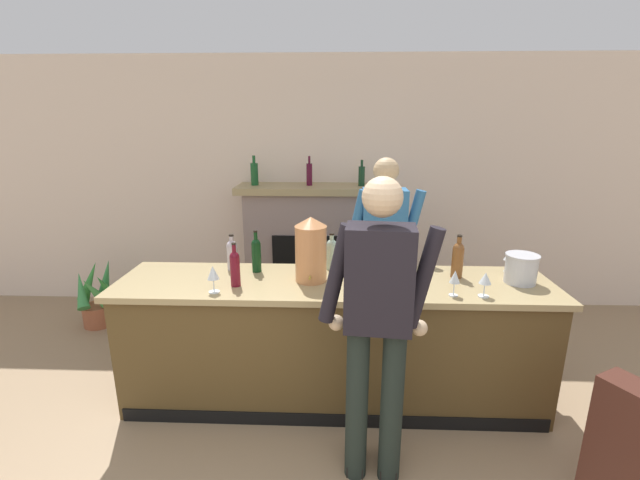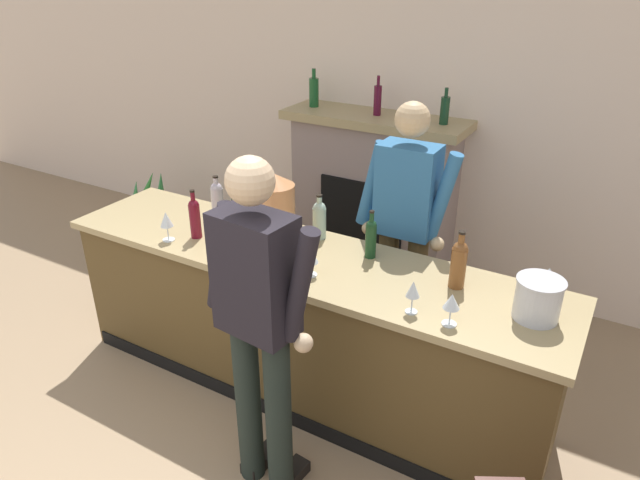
# 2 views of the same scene
# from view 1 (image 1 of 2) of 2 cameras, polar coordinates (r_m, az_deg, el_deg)

# --- Properties ---
(wall_back_panel) EXTENTS (12.00, 0.07, 2.75)m
(wall_back_panel) POSITION_cam_1_polar(r_m,az_deg,el_deg) (4.81, 0.66, 7.25)
(wall_back_panel) COLOR beige
(wall_back_panel) RESTS_ON ground_plane
(bar_counter) EXTENTS (3.13, 0.73, 0.97)m
(bar_counter) POSITION_cam_1_polar(r_m,az_deg,el_deg) (3.30, 1.79, -13.30)
(bar_counter) COLOR brown
(bar_counter) RESTS_ON ground_plane
(fireplace_stone) EXTENTS (1.50, 0.52, 1.73)m
(fireplace_stone) POSITION_cam_1_polar(r_m,az_deg,el_deg) (4.70, -1.51, -1.14)
(fireplace_stone) COLOR gray
(fireplace_stone) RESTS_ON ground_plane
(potted_plant_corner) EXTENTS (0.47, 0.49, 0.72)m
(potted_plant_corner) POSITION_cam_1_polar(r_m,az_deg,el_deg) (5.05, -27.61, -6.80)
(potted_plant_corner) COLOR #A25638
(potted_plant_corner) RESTS_ON ground_plane
(person_customer) EXTENTS (0.66, 0.33, 1.82)m
(person_customer) POSITION_cam_1_polar(r_m,az_deg,el_deg) (2.40, 7.67, -10.97)
(person_customer) COLOR black
(person_customer) RESTS_ON ground_plane
(person_bartender) EXTENTS (0.66, 0.30, 1.80)m
(person_bartender) POSITION_cam_1_polar(r_m,az_deg,el_deg) (3.66, 8.37, -1.72)
(person_bartender) COLOR brown
(person_bartender) RESTS_ON ground_plane
(copper_dispenser) EXTENTS (0.23, 0.27, 0.47)m
(copper_dispenser) POSITION_cam_1_polar(r_m,az_deg,el_deg) (3.03, -1.23, -1.22)
(copper_dispenser) COLOR #CA824E
(copper_dispenser) RESTS_ON bar_counter
(ice_bucket_steel) EXTENTS (0.23, 0.23, 0.21)m
(ice_bucket_steel) POSITION_cam_1_polar(r_m,az_deg,el_deg) (3.34, 25.23, -3.47)
(ice_bucket_steel) COLOR silver
(ice_bucket_steel) RESTS_ON bar_counter
(wine_bottle_burgundy_dark) EXTENTS (0.07, 0.07, 0.32)m
(wine_bottle_burgundy_dark) POSITION_cam_1_polar(r_m,az_deg,el_deg) (3.27, -8.49, -1.79)
(wine_bottle_burgundy_dark) COLOR black
(wine_bottle_burgundy_dark) RESTS_ON bar_counter
(wine_bottle_riesling_slim) EXTENTS (0.07, 0.07, 0.31)m
(wine_bottle_riesling_slim) POSITION_cam_1_polar(r_m,az_deg,el_deg) (3.01, -11.27, -3.55)
(wine_bottle_riesling_slim) COLOR maroon
(wine_bottle_riesling_slim) RESTS_ON bar_counter
(wine_bottle_rose_blush) EXTENTS (0.08, 0.08, 0.29)m
(wine_bottle_rose_blush) POSITION_cam_1_polar(r_m,az_deg,el_deg) (3.29, 1.56, -1.71)
(wine_bottle_rose_blush) COLOR #A0BEAA
(wine_bottle_rose_blush) RESTS_ON bar_counter
(wine_bottle_cabernet_heavy) EXTENTS (0.08, 0.08, 0.28)m
(wine_bottle_cabernet_heavy) POSITION_cam_1_polar(r_m,az_deg,el_deg) (3.35, -11.64, -1.80)
(wine_bottle_cabernet_heavy) COLOR #B3A8B2
(wine_bottle_cabernet_heavy) RESTS_ON bar_counter
(wine_bottle_port_short) EXTENTS (0.06, 0.06, 0.29)m
(wine_bottle_port_short) POSITION_cam_1_polar(r_m,az_deg,el_deg) (3.24, 8.35, -2.19)
(wine_bottle_port_short) COLOR #14391C
(wine_bottle_port_short) RESTS_ON bar_counter
(wine_bottle_chardonnay_pale) EXTENTS (0.08, 0.08, 0.32)m
(wine_bottle_chardonnay_pale) POSITION_cam_1_polar(r_m,az_deg,el_deg) (3.27, 17.89, -2.34)
(wine_bottle_chardonnay_pale) COLOR brown
(wine_bottle_chardonnay_pale) RESTS_ON bar_counter
(wine_glass_near_bucket) EXTENTS (0.07, 0.07, 0.17)m
(wine_glass_near_bucket) POSITION_cam_1_polar(r_m,az_deg,el_deg) (2.93, 17.54, -4.84)
(wine_glass_near_bucket) COLOR silver
(wine_glass_near_bucket) RESTS_ON bar_counter
(wine_glass_front_right) EXTENTS (0.08, 0.08, 0.17)m
(wine_glass_front_right) POSITION_cam_1_polar(r_m,az_deg,el_deg) (2.99, 21.18, -4.90)
(wine_glass_front_right) COLOR silver
(wine_glass_front_right) RESTS_ON bar_counter
(wine_glass_front_left) EXTENTS (0.09, 0.09, 0.17)m
(wine_glass_front_left) POSITION_cam_1_polar(r_m,az_deg,el_deg) (3.53, 23.98, -2.00)
(wine_glass_front_left) COLOR silver
(wine_glass_front_left) RESTS_ON bar_counter
(wine_glass_by_dispenser) EXTENTS (0.08, 0.08, 0.19)m
(wine_glass_by_dispenser) POSITION_cam_1_polar(r_m,az_deg,el_deg) (2.94, -14.08, -4.37)
(wine_glass_by_dispenser) COLOR silver
(wine_glass_by_dispenser) RESTS_ON bar_counter
(wine_glass_mid_counter) EXTENTS (0.09, 0.09, 0.16)m
(wine_glass_mid_counter) POSITION_cam_1_polar(r_m,az_deg,el_deg) (2.90, 5.34, -4.60)
(wine_glass_mid_counter) COLOR silver
(wine_glass_mid_counter) RESTS_ON bar_counter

